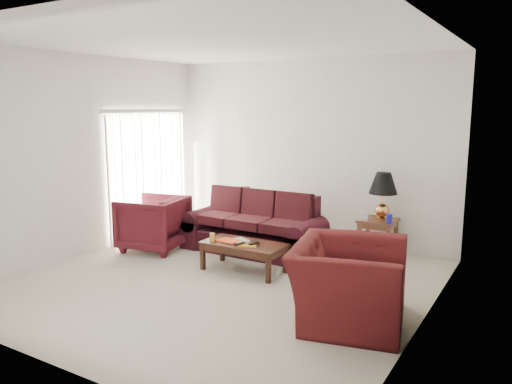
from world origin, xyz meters
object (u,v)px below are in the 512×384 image
floor_lamp (201,185)px  coffee_table (244,257)px  sofa (253,224)px  end_table (378,238)px  armchair_left (153,223)px  armchair_right (348,283)px

floor_lamp → coffee_table: size_ratio=1.42×
floor_lamp → sofa: bearing=-27.4°
end_table → armchair_left: 3.47m
floor_lamp → coffee_table: 2.71m
armchair_left → coffee_table: bearing=72.8°
coffee_table → sofa: bearing=95.1°
sofa → armchair_right: (2.17, -1.65, -0.03)m
sofa → coffee_table: 0.97m
coffee_table → end_table: bearing=31.1°
armchair_left → coffee_table: armchair_left is taller
floor_lamp → armchair_left: bearing=-81.7°
sofa → coffee_table: bearing=-66.3°
coffee_table → armchair_right: bearing=-42.7°
armchair_left → sofa: bearing=104.3°
armchair_left → armchair_right: (3.58, -0.96, -0.01)m
armchair_left → end_table: bearing=102.8°
armchair_right → coffee_table: size_ratio=1.12×
end_table → coffee_table: bearing=-130.1°
end_table → floor_lamp: floor_lamp is taller
end_table → floor_lamp: 3.41m
sofa → coffee_table: (0.38, -0.86, -0.25)m
end_table → floor_lamp: bearing=178.5°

